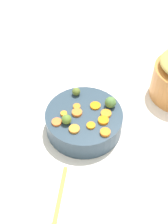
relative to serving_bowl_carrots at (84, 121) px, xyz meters
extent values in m
cube|color=white|center=(-0.03, 0.06, -0.05)|extent=(2.40, 2.40, 0.02)
cylinder|color=#2C3F50|center=(0.00, 0.00, 0.00)|extent=(0.29, 0.29, 0.08)
cylinder|color=orange|center=(0.02, 0.08, 0.05)|extent=(0.06, 0.06, 0.01)
cylinder|color=orange|center=(-0.02, 0.08, 0.05)|extent=(0.05, 0.05, 0.01)
cylinder|color=orange|center=(0.05, 0.04, 0.05)|extent=(0.04, 0.04, 0.01)
cylinder|color=orange|center=(0.08, -0.01, 0.05)|extent=(0.05, 0.05, 0.01)
cylinder|color=orange|center=(0.02, -0.07, 0.05)|extent=(0.03, 0.03, 0.01)
cylinder|color=orange|center=(-0.05, 0.03, 0.05)|extent=(0.05, 0.05, 0.01)
cylinder|color=orange|center=(-0.02, -0.04, 0.05)|extent=(0.04, 0.04, 0.01)
cylinder|color=orange|center=(0.01, -0.03, 0.05)|extent=(0.05, 0.05, 0.01)
cylinder|color=orange|center=(0.07, -0.08, 0.05)|extent=(0.04, 0.04, 0.01)
cylinder|color=orange|center=(0.07, 0.10, 0.05)|extent=(0.05, 0.05, 0.01)
sphere|color=#4F7638|center=(-0.06, 0.08, 0.06)|extent=(0.04, 0.04, 0.04)
sphere|color=#5D6F2B|center=(-0.09, -0.06, 0.06)|extent=(0.03, 0.03, 0.03)
sphere|color=#5A7B2B|center=(0.06, -0.05, 0.06)|extent=(0.04, 0.04, 0.04)
cube|color=#B78641|center=(0.29, 0.00, -0.04)|extent=(0.21, 0.04, 0.01)
camera|label=1|loc=(0.71, 0.20, 0.87)|focal=48.26mm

